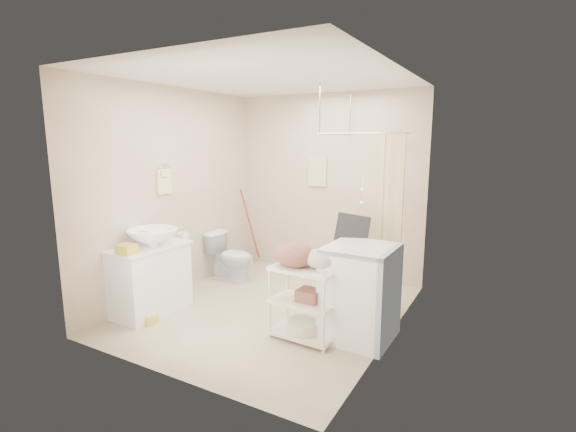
{
  "coord_description": "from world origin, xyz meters",
  "views": [
    {
      "loc": [
        2.41,
        -3.91,
        1.95
      ],
      "look_at": [
        0.1,
        0.25,
        1.08
      ],
      "focal_mm": 26.0,
      "sensor_mm": 36.0,
      "label": 1
    }
  ],
  "objects_px": {
    "vanity": "(150,279)",
    "toilet": "(231,256)",
    "laundry_rack": "(304,296)",
    "washing_machine": "(360,292)"
  },
  "relations": [
    {
      "from": "vanity",
      "to": "toilet",
      "type": "bearing_deg",
      "value": 86.6
    },
    {
      "from": "toilet",
      "to": "laundry_rack",
      "type": "height_order",
      "value": "laundry_rack"
    },
    {
      "from": "toilet",
      "to": "washing_machine",
      "type": "distance_m",
      "value": 2.33
    },
    {
      "from": "laundry_rack",
      "to": "toilet",
      "type": "bearing_deg",
      "value": 150.13
    },
    {
      "from": "vanity",
      "to": "washing_machine",
      "type": "bearing_deg",
      "value": 15.21
    },
    {
      "from": "washing_machine",
      "to": "laundry_rack",
      "type": "bearing_deg",
      "value": -147.37
    },
    {
      "from": "vanity",
      "to": "toilet",
      "type": "relative_size",
      "value": 1.31
    },
    {
      "from": "vanity",
      "to": "washing_machine",
      "type": "distance_m",
      "value": 2.37
    },
    {
      "from": "washing_machine",
      "to": "laundry_rack",
      "type": "distance_m",
      "value": 0.55
    },
    {
      "from": "vanity",
      "to": "laundry_rack",
      "type": "bearing_deg",
      "value": 9.94
    }
  ]
}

